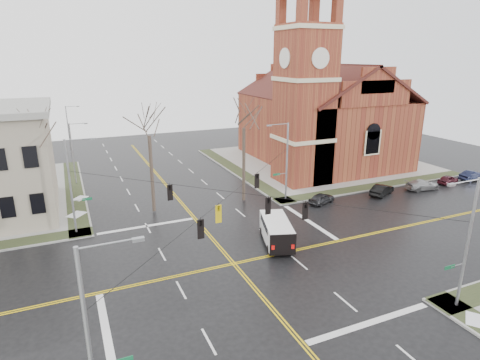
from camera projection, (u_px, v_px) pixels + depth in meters
name	position (u px, v px, depth m)	size (l,w,h in m)	color
ground	(234.00, 264.00, 32.76)	(120.00, 120.00, 0.00)	black
sidewalks	(234.00, 263.00, 32.73)	(80.00, 80.00, 0.17)	gray
road_markings	(234.00, 264.00, 32.75)	(100.00, 100.00, 0.01)	gold
church	(319.00, 109.00, 61.46)	(24.28, 27.48, 27.50)	maroon
signal_pole_ne	(286.00, 159.00, 45.70)	(2.75, 0.22, 9.00)	gray
signal_pole_nw	(72.00, 184.00, 36.98)	(2.75, 0.22, 9.00)	gray
signal_pole_se	(466.00, 241.00, 25.60)	(2.75, 0.22, 9.00)	gray
signal_pole_sw	(92.00, 336.00, 16.88)	(2.75, 0.22, 9.00)	gray
span_wires	(233.00, 192.00, 30.92)	(23.02, 23.02, 0.03)	black
traffic_signals	(237.00, 204.00, 30.56)	(8.21, 8.26, 1.30)	black
streetlight_north_a	(74.00, 151.00, 51.80)	(2.30, 0.20, 8.00)	gray
streetlight_north_b	(69.00, 127.00, 69.28)	(2.30, 0.20, 8.00)	gray
cargo_van	(276.00, 229.00, 36.15)	(3.90, 6.16, 2.20)	white
parked_car_a	(322.00, 198.00, 46.01)	(1.45, 3.60, 1.22)	black
parked_car_b	(382.00, 190.00, 48.75)	(1.42, 4.06, 1.34)	black
parked_car_c	(422.00, 185.00, 50.73)	(1.80, 4.43, 1.29)	#979799
parked_car_d	(448.00, 179.00, 53.17)	(1.37, 3.40, 1.16)	#40121B
parked_car_e	(473.00, 176.00, 54.58)	(1.41, 4.05, 1.33)	black
tree_nw_far	(38.00, 139.00, 36.37)	(4.00, 4.00, 12.53)	#382D24
tree_nw_near	(149.00, 130.00, 40.94)	(4.00, 4.00, 12.41)	#382D24
tree_ne	(244.00, 123.00, 44.23)	(4.00, 4.00, 12.68)	#382D24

